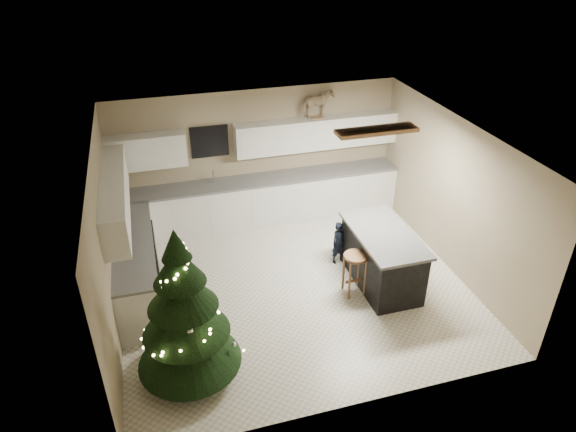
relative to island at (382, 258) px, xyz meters
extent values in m
plane|color=silver|center=(-1.42, 0.27, -0.48)|extent=(5.50, 5.50, 0.00)
cube|color=#9E9178|center=(-1.42, 2.77, 0.82)|extent=(5.50, 0.02, 2.60)
cube|color=#9E9178|center=(-1.42, -2.23, 0.82)|extent=(5.50, 0.02, 2.60)
cube|color=#9E9178|center=(-4.17, 0.27, 0.82)|extent=(0.02, 5.00, 2.60)
cube|color=#9E9178|center=(1.33, 0.27, 0.82)|extent=(0.02, 5.00, 2.60)
cube|color=silver|center=(-1.42, 0.27, 2.12)|extent=(5.50, 5.00, 0.02)
cube|color=brown|center=(-0.12, 0.37, 2.07)|extent=(1.25, 0.32, 0.06)
cube|color=white|center=(-0.12, 0.37, 2.04)|extent=(1.15, 0.24, 0.02)
cube|color=white|center=(-1.42, 2.47, -0.03)|extent=(5.48, 0.60, 0.90)
cube|color=white|center=(-3.87, 0.87, -0.03)|extent=(0.60, 2.60, 0.90)
cube|color=slate|center=(-1.42, 2.46, 0.44)|extent=(5.48, 0.62, 0.04)
cube|color=slate|center=(-3.86, 0.87, 0.44)|extent=(0.62, 2.60, 0.04)
cube|color=white|center=(-3.47, 2.59, 1.22)|extent=(1.40, 0.35, 0.60)
cube|color=white|center=(-0.27, 2.59, 1.22)|extent=(3.20, 0.35, 0.60)
cube|color=white|center=(-3.99, 0.99, 1.22)|extent=(0.35, 2.60, 0.60)
cube|color=black|center=(-2.32, 2.74, 1.22)|extent=(0.70, 0.04, 0.60)
cube|color=#99999E|center=(-2.32, 2.47, 0.42)|extent=(0.55, 0.40, 0.06)
cylinder|color=#99999E|center=(-2.32, 2.57, 0.58)|extent=(0.03, 0.03, 0.24)
cube|color=black|center=(-3.85, 1.17, -0.03)|extent=(0.64, 0.75, 0.90)
cube|color=black|center=(-4.10, 1.17, 0.57)|extent=(0.10, 0.75, 0.30)
cube|color=black|center=(0.00, 0.00, -0.03)|extent=(0.80, 1.60, 0.90)
cube|color=#3A3A3B|center=(0.00, 0.00, 0.45)|extent=(0.90, 1.70, 0.05)
cylinder|color=brown|center=(-0.53, -0.14, 0.22)|extent=(0.38, 0.38, 0.04)
cylinder|color=brown|center=(-0.66, -0.27, -0.14)|extent=(0.04, 0.04, 0.68)
cylinder|color=brown|center=(-0.40, -0.27, -0.14)|extent=(0.04, 0.04, 0.68)
cylinder|color=brown|center=(-0.66, -0.01, -0.14)|extent=(0.04, 0.04, 0.68)
cylinder|color=brown|center=(-0.40, -0.01, -0.14)|extent=(0.04, 0.04, 0.68)
cube|color=brown|center=(-0.53, -0.14, -0.26)|extent=(0.29, 0.03, 0.03)
cylinder|color=#3F2816|center=(-3.27, -1.11, -0.33)|extent=(0.12, 0.12, 0.30)
cone|color=black|center=(-3.27, -1.11, 0.07)|extent=(1.36, 1.36, 0.70)
cone|color=black|center=(-3.27, -1.11, 0.52)|extent=(1.12, 1.12, 0.60)
cone|color=black|center=(-3.27, -1.11, 0.92)|extent=(0.88, 0.88, 0.55)
cone|color=black|center=(-3.27, -1.11, 1.27)|extent=(0.64, 0.64, 0.50)
cone|color=black|center=(-3.27, -1.11, 1.58)|extent=(0.36, 0.36, 0.40)
sphere|color=#FFD88C|center=(-2.56, -1.11, -0.23)|extent=(0.04, 0.04, 0.04)
sphere|color=#FFD88C|center=(-2.61, -0.89, -0.18)|extent=(0.04, 0.04, 0.04)
sphere|color=#FFD88C|center=(-2.73, -0.70, -0.14)|extent=(0.04, 0.04, 0.04)
sphere|color=#FFD88C|center=(-2.89, -0.56, -0.10)|extent=(0.04, 0.04, 0.04)
sphere|color=#FFD88C|center=(-3.09, -0.49, -0.05)|extent=(0.04, 0.04, 0.04)
sphere|color=#FFD88C|center=(-3.30, -0.48, -0.01)|extent=(0.04, 0.04, 0.04)
sphere|color=#FFD88C|center=(-3.50, -0.54, 0.04)|extent=(0.04, 0.04, 0.04)
sphere|color=#FFD88C|center=(-3.66, -0.66, 0.08)|extent=(0.04, 0.04, 0.04)
sphere|color=#FFD88C|center=(-3.77, -0.81, 0.13)|extent=(0.04, 0.04, 0.04)
sphere|color=#FFD88C|center=(-3.83, -0.99, 0.17)|extent=(0.04, 0.04, 0.04)
sphere|color=#FFD88C|center=(-3.82, -1.18, 0.21)|extent=(0.04, 0.04, 0.04)
sphere|color=#FFD88C|center=(-3.76, -1.34, 0.26)|extent=(0.04, 0.04, 0.04)
sphere|color=#FFD88C|center=(-3.65, -1.48, 0.30)|extent=(0.04, 0.04, 0.04)
sphere|color=#FFD88C|center=(-3.50, -1.57, 0.35)|extent=(0.04, 0.04, 0.04)
sphere|color=#FFD88C|center=(-3.34, -1.60, 0.39)|extent=(0.04, 0.04, 0.04)
sphere|color=#FFD88C|center=(-3.18, -1.59, 0.44)|extent=(0.04, 0.04, 0.04)
sphere|color=#FFD88C|center=(-3.04, -1.52, 0.48)|extent=(0.04, 0.04, 0.04)
sphere|color=#FFD88C|center=(-2.94, -1.42, 0.52)|extent=(0.04, 0.04, 0.04)
sphere|color=#FFD88C|center=(-2.87, -1.29, 0.57)|extent=(0.04, 0.04, 0.04)
sphere|color=#FFD88C|center=(-2.85, -1.15, 0.61)|extent=(0.04, 0.04, 0.04)
sphere|color=#FFD88C|center=(-2.87, -1.02, 0.66)|extent=(0.04, 0.04, 0.04)
sphere|color=#FFD88C|center=(-2.94, -0.91, 0.70)|extent=(0.04, 0.04, 0.04)
sphere|color=#FFD88C|center=(-3.03, -0.83, 0.75)|extent=(0.04, 0.04, 0.04)
sphere|color=#FFD88C|center=(-3.14, -0.78, 0.79)|extent=(0.04, 0.04, 0.04)
sphere|color=#FFD88C|center=(-3.25, -0.77, 0.83)|extent=(0.04, 0.04, 0.04)
sphere|color=#FFD88C|center=(-3.36, -0.80, 0.88)|extent=(0.04, 0.04, 0.04)
sphere|color=#FFD88C|center=(-3.45, -0.86, 0.92)|extent=(0.04, 0.04, 0.04)
sphere|color=#FFD88C|center=(-3.51, -0.94, 0.97)|extent=(0.04, 0.04, 0.04)
sphere|color=#FFD88C|center=(-3.53, -1.03, 1.01)|extent=(0.04, 0.04, 0.04)
sphere|color=#FFD88C|center=(-3.53, -1.12, 1.06)|extent=(0.04, 0.04, 0.04)
sphere|color=#FFD88C|center=(-3.50, -1.20, 1.10)|extent=(0.04, 0.04, 0.04)
sphere|color=#FFD88C|center=(-3.45, -1.26, 1.14)|extent=(0.04, 0.04, 0.04)
sphere|color=#FFD88C|center=(-3.39, -1.30, 1.19)|extent=(0.04, 0.04, 0.04)
sphere|color=#FFD88C|center=(-3.32, -1.31, 1.23)|extent=(0.04, 0.04, 0.04)
sphere|color=#FFD88C|center=(-3.25, -1.30, 1.28)|extent=(0.04, 0.04, 0.04)
sphere|color=#FFD88C|center=(-3.20, -1.27, 1.32)|extent=(0.04, 0.04, 0.04)
sphere|color=#FFD88C|center=(-3.16, -1.23, 1.37)|extent=(0.04, 0.04, 0.04)
sphere|color=#FFD88C|center=(-3.14, -1.18, 1.41)|extent=(0.04, 0.04, 0.04)
sphere|color=#FFD88C|center=(-3.14, -1.14, 1.45)|extent=(0.04, 0.04, 0.04)
sphere|color=#FFD88C|center=(-3.16, -1.10, 1.50)|extent=(0.04, 0.04, 0.04)
sphere|color=#FFD88C|center=(-3.18, -1.07, 1.54)|extent=(0.04, 0.04, 0.04)
sphere|color=#FFD88C|center=(-3.21, -1.06, 1.59)|extent=(0.04, 0.04, 0.04)
sphere|color=#FFD88C|center=(-3.24, -1.06, 1.63)|extent=(0.04, 0.04, 0.04)
sphere|color=silver|center=(-2.68, -1.11, -0.03)|extent=(0.07, 0.07, 0.07)
sphere|color=silver|center=(-3.55, -0.72, 0.27)|extent=(0.07, 0.07, 0.07)
sphere|color=silver|center=(-3.38, -1.47, 0.57)|extent=(0.07, 0.07, 0.07)
sphere|color=silver|center=(-3.01, -1.03, 0.87)|extent=(0.07, 0.07, 0.07)
sphere|color=silver|center=(-3.40, -1.02, 1.17)|extent=(0.07, 0.07, 0.07)
sphere|color=silver|center=(-3.27, -1.17, 1.47)|extent=(0.07, 0.07, 0.07)
imported|color=black|center=(-0.46, 0.72, -0.09)|extent=(0.32, 0.25, 0.79)
cube|color=brown|center=(-0.27, 2.56, 1.53)|extent=(0.24, 0.02, 0.02)
cube|color=brown|center=(-0.27, 2.63, 1.53)|extent=(0.24, 0.02, 0.02)
imported|color=beige|center=(-0.27, 2.59, 1.80)|extent=(0.66, 0.42, 0.52)
camera|label=1|loc=(-3.38, -6.19, 4.82)|focal=32.00mm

